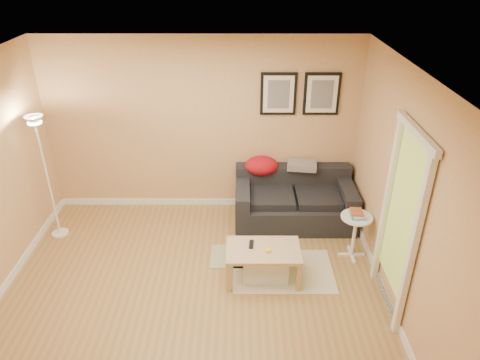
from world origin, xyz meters
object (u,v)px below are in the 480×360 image
Objects in this scene: side_table at (354,236)px; storage_bin at (265,264)px; coffee_table at (263,264)px; book_stack at (357,213)px; floor_lamp at (48,182)px; sofa at (294,199)px.

storage_bin is at bearing -160.81° from side_table.
book_stack reaches higher than coffee_table.
floor_lamp is at bearing 174.40° from book_stack.
side_table is at bearing -6.78° from floor_lamp.
coffee_table is 0.50× the size of floor_lamp.
sofa is 1.10m from book_stack.
coffee_table is at bearing -159.26° from side_table.
book_stack is (1.19, 0.47, 0.42)m from coffee_table.
storage_bin is (-0.48, -1.23, -0.20)m from sofa.
sofa is at bearing 131.21° from book_stack.
book_stack is at bearing 80.77° from side_table.
floor_lamp reaches higher than book_stack.
sofa reaches higher than storage_bin.
floor_lamp is at bearing 162.88° from storage_bin.
sofa reaches higher than coffee_table.
sofa is 1.07m from side_table.
storage_bin is at bearing 52.79° from coffee_table.
storage_bin is 1.32m from book_stack.
coffee_table is 1.57× the size of storage_bin.
floor_lamp reaches higher than side_table.
book_stack is (0.69, -0.81, 0.27)m from sofa.
coffee_table is 3.04m from floor_lamp.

